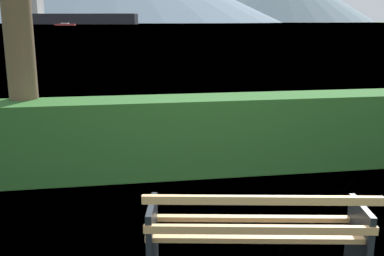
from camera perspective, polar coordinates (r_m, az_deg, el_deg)
water_surface at (r=310.76m, az=-9.62°, el=12.97°), size 620.00×620.00×0.00m
park_bench at (r=3.84m, az=8.19°, el=-13.24°), size 1.89×0.89×0.87m
hedge_row at (r=6.42m, az=0.60°, el=-0.91°), size 11.50×0.71×1.10m
cargo_ship_large at (r=282.59m, az=-16.39°, el=13.65°), size 78.37×28.61×18.83m
fishing_boat_near at (r=209.94m, az=-15.89°, el=12.58°), size 9.26×4.54×1.18m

